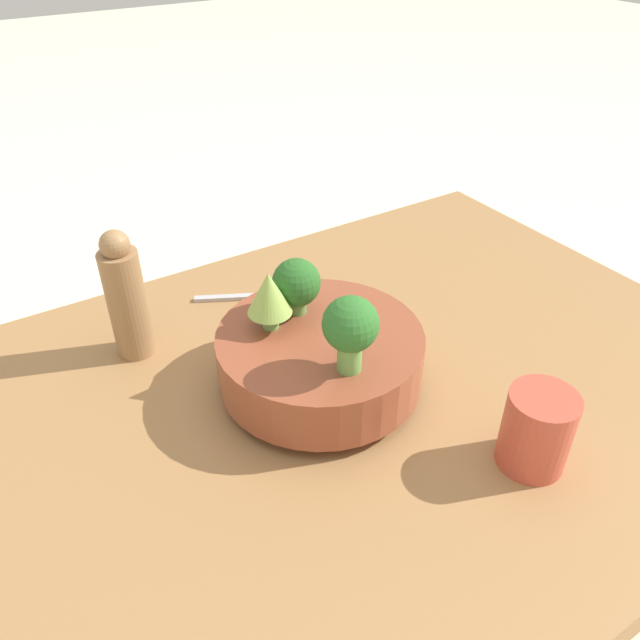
% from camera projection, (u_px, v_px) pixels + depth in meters
% --- Properties ---
extents(ground_plane, '(6.00, 6.00, 0.00)m').
position_uv_depth(ground_plane, '(347.00, 418.00, 0.77)').
color(ground_plane, beige).
extents(table, '(1.00, 0.72, 0.05)m').
position_uv_depth(table, '(347.00, 404.00, 0.75)').
color(table, '#9E7042').
rests_on(table, ground_plane).
extents(bowl, '(0.24, 0.24, 0.08)m').
position_uv_depth(bowl, '(320.00, 357.00, 0.72)').
color(bowl, brown).
rests_on(bowl, table).
extents(broccoli_floret_front, '(0.06, 0.06, 0.07)m').
position_uv_depth(broccoli_floret_front, '(296.00, 284.00, 0.71)').
color(broccoli_floret_front, '#609347').
rests_on(broccoli_floret_front, bowl).
extents(broccoli_floret_back, '(0.06, 0.06, 0.09)m').
position_uv_depth(broccoli_floret_back, '(350.00, 328.00, 0.62)').
color(broccoli_floret_back, '#6BA34C').
rests_on(broccoli_floret_back, bowl).
extents(romanesco_piece_near, '(0.05, 0.05, 0.07)m').
position_uv_depth(romanesco_piece_near, '(269.00, 294.00, 0.69)').
color(romanesco_piece_near, '#6BA34C').
rests_on(romanesco_piece_near, bowl).
extents(cup, '(0.07, 0.07, 0.09)m').
position_uv_depth(cup, '(537.00, 430.00, 0.62)').
color(cup, '#C64C38').
rests_on(cup, table).
extents(pepper_mill, '(0.05, 0.05, 0.17)m').
position_uv_depth(pepper_mill, '(126.00, 297.00, 0.75)').
color(pepper_mill, '#997047').
rests_on(pepper_mill, table).
extents(fork, '(0.17, 0.09, 0.01)m').
position_uv_depth(fork, '(259.00, 296.00, 0.90)').
color(fork, '#B2B2B7').
rests_on(fork, table).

